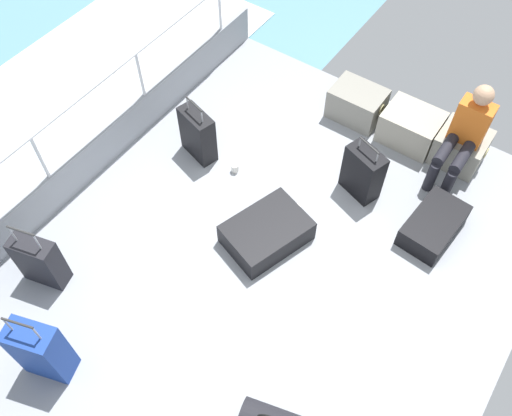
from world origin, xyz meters
TOP-DOWN VIEW (x-y plane):
  - ground_plane at (0.00, 0.00)m, footprint 4.40×5.20m
  - gunwale_port at (-2.17, 0.00)m, footprint 0.06×5.20m
  - railing_port at (-2.17, 0.00)m, footprint 0.04×4.20m
  - sea_wake at (-3.60, 0.00)m, footprint 12.00×12.00m
  - cargo_crate_0 at (-0.30, 2.15)m, footprint 0.62×0.44m
  - cargo_crate_1 at (0.36, 2.16)m, footprint 0.65×0.48m
  - cargo_crate_2 at (0.93, 2.20)m, footprint 0.54×0.49m
  - passenger_seated at (0.93, 2.02)m, footprint 0.34×0.66m
  - suitcase_0 at (-0.19, 0.15)m, footprint 0.77×0.92m
  - suitcase_1 at (-1.64, -1.36)m, footprint 0.44×0.29m
  - suitcase_2 at (1.11, 1.16)m, footprint 0.48×0.75m
  - suitcase_3 at (-1.43, 0.67)m, footprint 0.46×0.31m
  - suitcase_4 at (0.26, 1.21)m, footprint 0.45×0.34m
  - suitcase_6 at (-0.97, -1.94)m, footprint 0.45×0.34m
  - paper_cup at (-0.96, 0.68)m, footprint 0.08×0.08m

SIDE VIEW (x-z plane):
  - sea_wake at x=-3.60m, z-range -0.35..-0.33m
  - ground_plane at x=0.00m, z-range -0.06..0.00m
  - paper_cup at x=-0.96m, z-range 0.00..0.10m
  - suitcase_2 at x=1.11m, z-range 0.00..0.23m
  - suitcase_0 at x=-0.19m, z-range 0.00..0.26m
  - cargo_crate_2 at x=0.93m, z-range 0.00..0.37m
  - cargo_crate_0 at x=-0.30m, z-range 0.00..0.38m
  - cargo_crate_1 at x=0.36m, z-range 0.00..0.38m
  - gunwale_port at x=-2.17m, z-range 0.00..0.45m
  - suitcase_1 at x=-1.64m, z-range -0.11..0.69m
  - suitcase_4 at x=0.26m, z-range -0.06..0.65m
  - suitcase_3 at x=-1.43m, z-range -0.08..0.67m
  - suitcase_6 at x=-0.97m, z-range -0.10..0.80m
  - passenger_seated at x=0.93m, z-range 0.02..1.10m
  - railing_port at x=-2.17m, z-range 0.27..1.29m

